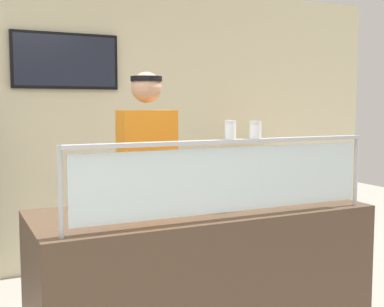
{
  "coord_description": "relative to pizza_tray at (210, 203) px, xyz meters",
  "views": [
    {
      "loc": [
        -0.31,
        -2.11,
        1.53
      ],
      "look_at": [
        0.91,
        0.42,
        1.26
      ],
      "focal_mm": 46.51,
      "sensor_mm": 36.0,
      "label": 1
    }
  ],
  "objects": [
    {
      "name": "prep_shelf",
      "position": [
        1.61,
        1.62,
        -0.55
      ],
      "size": [
        0.7,
        0.55,
        0.84
      ],
      "primitive_type": "cube",
      "color": "#B7BABF",
      "rests_on": "ground"
    },
    {
      "name": "parmesan_shaker",
      "position": [
        -0.06,
        -0.34,
        0.44
      ],
      "size": [
        0.06,
        0.06,
        0.1
      ],
      "color": "white",
      "rests_on": "sneeze_guard"
    },
    {
      "name": "shop_rear_unit",
      "position": [
        -0.07,
        2.1,
        0.39
      ],
      "size": [
        6.3,
        0.13,
        2.7
      ],
      "color": "beige",
      "rests_on": "ground"
    },
    {
      "name": "pepper_flake_shaker",
      "position": [
        0.08,
        -0.34,
        0.43
      ],
      "size": [
        0.06,
        0.06,
        0.09
      ],
      "color": "white",
      "rests_on": "sneeze_guard"
    },
    {
      "name": "pizza_tray",
      "position": [
        0.0,
        0.0,
        0.0
      ],
      "size": [
        0.41,
        0.41,
        0.04
      ],
      "color": "#9EA0A8",
      "rests_on": "serving_counter"
    },
    {
      "name": "pizza_server",
      "position": [
        0.0,
        -0.02,
        0.02
      ],
      "size": [
        0.09,
        0.28,
        0.01
      ],
      "primitive_type": "cube",
      "rotation": [
        0.0,
        0.0,
        -0.06
      ],
      "color": "#ADAFB7",
      "rests_on": "pizza_tray"
    },
    {
      "name": "worker_figure",
      "position": [
        -0.12,
        0.69,
        0.04
      ],
      "size": [
        0.41,
        0.5,
        1.76
      ],
      "color": "#23232D",
      "rests_on": "ground"
    },
    {
      "name": "sneeze_guard",
      "position": [
        -0.07,
        -0.34,
        0.25
      ],
      "size": [
        1.72,
        0.06,
        0.41
      ],
      "color": "#B2B5BC",
      "rests_on": "serving_counter"
    },
    {
      "name": "serving_counter",
      "position": [
        -0.07,
        -0.02,
        -0.49
      ],
      "size": [
        1.9,
        0.76,
        0.95
      ],
      "primitive_type": "cube",
      "color": "#4C3828",
      "rests_on": "ground"
    },
    {
      "name": "pizza_box_stack",
      "position": [
        1.6,
        1.62,
        -0.04
      ],
      "size": [
        0.45,
        0.44,
        0.18
      ],
      "color": "tan",
      "rests_on": "prep_shelf"
    }
  ]
}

